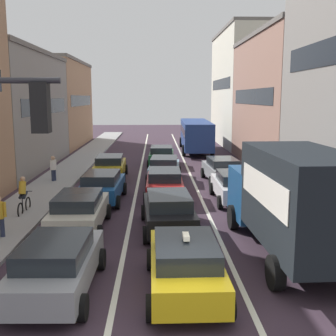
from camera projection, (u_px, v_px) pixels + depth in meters
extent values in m
plane|color=#382935|center=(184.00, 325.00, 9.48)|extent=(140.00, 140.00, 0.00)
cube|color=#949494|center=(68.00, 171.00, 28.98)|extent=(2.60, 64.00, 0.14)
cube|color=silver|center=(140.00, 171.00, 29.14)|extent=(0.16, 60.00, 0.01)
cube|color=silver|center=(189.00, 171.00, 29.24)|extent=(0.16, 60.00, 0.01)
cube|color=black|center=(47.00, 106.00, 30.16)|extent=(0.02, 11.73, 1.10)
cube|color=#9E7556|center=(49.00, 105.00, 44.53)|extent=(7.00, 14.57, 8.68)
cube|color=black|center=(82.00, 101.00, 44.56)|extent=(0.02, 11.73, 1.10)
cube|color=#66605B|center=(47.00, 62.00, 43.78)|extent=(7.20, 14.57, 0.30)
cube|color=beige|center=(253.00, 90.00, 44.92)|extent=(7.00, 14.57, 11.83)
cube|color=black|center=(220.00, 84.00, 44.71)|extent=(0.02, 11.73, 1.10)
cube|color=#66605B|center=(255.00, 31.00, 43.90)|extent=(7.20, 14.57, 0.30)
cube|color=#936B5B|center=(298.00, 103.00, 30.67)|extent=(7.00, 14.57, 9.40)
cube|color=black|center=(251.00, 97.00, 30.48)|extent=(0.02, 11.73, 1.10)
cube|color=#66605B|center=(302.00, 35.00, 29.86)|extent=(7.20, 14.57, 0.30)
cube|color=black|center=(41.00, 108.00, 6.98)|extent=(0.28, 0.28, 0.84)
sphere|color=red|center=(42.00, 92.00, 7.09)|extent=(0.18, 0.18, 0.18)
sphere|color=#F2A519|center=(43.00, 108.00, 7.13)|extent=(0.18, 0.18, 0.18)
sphere|color=green|center=(44.00, 123.00, 7.17)|extent=(0.18, 0.18, 0.18)
cube|color=navy|center=(265.00, 193.00, 16.21)|extent=(2.47, 2.47, 1.90)
cube|color=black|center=(257.00, 178.00, 17.34)|extent=(2.02, 0.09, 0.70)
cube|color=black|center=(302.00, 198.00, 12.39)|extent=(2.57, 5.51, 2.80)
cube|color=white|center=(262.00, 189.00, 12.27)|extent=(0.16, 4.48, 0.90)
cylinder|color=black|center=(233.00, 217.00, 16.38)|extent=(0.33, 0.97, 0.96)
cylinder|color=black|center=(293.00, 216.00, 16.52)|extent=(0.33, 0.97, 0.96)
cylinder|color=black|center=(275.00, 273.00, 11.18)|extent=(0.33, 0.97, 0.96)
cube|color=yellow|center=(185.00, 268.00, 11.04)|extent=(1.85, 4.32, 0.70)
cube|color=#1E2328|center=(186.00, 250.00, 10.75)|extent=(1.61, 2.43, 0.52)
cube|color=#F2EACC|center=(186.00, 236.00, 10.69)|extent=(0.17, 0.44, 0.12)
cylinder|color=black|center=(150.00, 260.00, 12.50)|extent=(0.23, 0.64, 0.64)
cylinder|color=black|center=(211.00, 259.00, 12.58)|extent=(0.23, 0.64, 0.64)
cylinder|color=black|center=(151.00, 308.00, 9.62)|extent=(0.23, 0.64, 0.64)
cylinder|color=black|center=(230.00, 306.00, 9.70)|extent=(0.23, 0.64, 0.64)
cube|color=gray|center=(58.00, 268.00, 11.02)|extent=(1.89, 4.34, 0.70)
cube|color=#1E2328|center=(55.00, 251.00, 10.72)|extent=(1.64, 2.44, 0.52)
cylinder|color=black|center=(40.00, 259.00, 12.51)|extent=(0.23, 0.64, 0.64)
cylinder|color=black|center=(101.00, 259.00, 12.52)|extent=(0.23, 0.64, 0.64)
cylinder|color=black|center=(3.00, 308.00, 9.63)|extent=(0.23, 0.64, 0.64)
cylinder|color=black|center=(82.00, 308.00, 9.64)|extent=(0.23, 0.64, 0.64)
cube|color=black|center=(168.00, 213.00, 16.19)|extent=(2.02, 4.39, 0.70)
cube|color=#1E2328|center=(169.00, 201.00, 15.90)|extent=(1.71, 2.49, 0.52)
cylinder|color=black|center=(144.00, 212.00, 17.61)|extent=(0.25, 0.65, 0.64)
cylinder|color=black|center=(187.00, 211.00, 17.76)|extent=(0.25, 0.65, 0.64)
cylinder|color=black|center=(146.00, 235.00, 14.74)|extent=(0.25, 0.65, 0.64)
cylinder|color=black|center=(197.00, 233.00, 14.89)|extent=(0.25, 0.65, 0.64)
cube|color=beige|center=(80.00, 213.00, 16.21)|extent=(1.81, 4.30, 0.70)
cube|color=#1E2328|center=(78.00, 201.00, 15.92)|extent=(1.59, 2.41, 0.52)
cylinder|color=black|center=(64.00, 212.00, 17.68)|extent=(0.22, 0.64, 0.64)
cylinder|color=black|center=(108.00, 212.00, 17.73)|extent=(0.22, 0.64, 0.64)
cylinder|color=black|center=(46.00, 234.00, 14.80)|extent=(0.22, 0.64, 0.64)
cylinder|color=black|center=(98.00, 234.00, 14.85)|extent=(0.22, 0.64, 0.64)
cube|color=#A51E1E|center=(164.00, 185.00, 21.46)|extent=(1.84, 4.32, 0.70)
cube|color=#1E2328|center=(164.00, 175.00, 21.17)|extent=(1.61, 2.42, 0.52)
cylinder|color=black|center=(147.00, 186.00, 22.94)|extent=(0.23, 0.64, 0.64)
cylinder|color=black|center=(181.00, 186.00, 22.98)|extent=(0.23, 0.64, 0.64)
cylinder|color=black|center=(146.00, 198.00, 20.06)|extent=(0.23, 0.64, 0.64)
cylinder|color=black|center=(184.00, 198.00, 20.09)|extent=(0.23, 0.64, 0.64)
cube|color=#194C8C|center=(102.00, 188.00, 20.69)|extent=(1.96, 4.37, 0.70)
cube|color=#1E2328|center=(101.00, 178.00, 20.40)|extent=(1.68, 2.47, 0.52)
cylinder|color=black|center=(90.00, 189.00, 22.20)|extent=(0.24, 0.65, 0.64)
cylinder|color=black|center=(124.00, 189.00, 22.18)|extent=(0.24, 0.65, 0.64)
cylinder|color=black|center=(78.00, 202.00, 19.32)|extent=(0.24, 0.65, 0.64)
cylinder|color=black|center=(117.00, 202.00, 19.30)|extent=(0.24, 0.65, 0.64)
cube|color=#759EB7|center=(164.00, 170.00, 25.97)|extent=(2.08, 4.41, 0.70)
cube|color=#1E2328|center=(164.00, 161.00, 25.67)|extent=(1.74, 2.51, 0.52)
cylinder|color=black|center=(151.00, 171.00, 27.50)|extent=(0.26, 0.65, 0.64)
cylinder|color=black|center=(179.00, 171.00, 27.43)|extent=(0.26, 0.65, 0.64)
cylinder|color=black|center=(148.00, 180.00, 24.62)|extent=(0.26, 0.65, 0.64)
cylinder|color=black|center=(179.00, 180.00, 24.55)|extent=(0.26, 0.65, 0.64)
cube|color=#B29319|center=(110.00, 168.00, 26.61)|extent=(1.89, 4.34, 0.70)
cube|color=#1E2328|center=(110.00, 160.00, 26.32)|extent=(1.63, 2.44, 0.52)
cylinder|color=black|center=(98.00, 170.00, 28.06)|extent=(0.23, 0.64, 0.64)
cylinder|color=black|center=(126.00, 169.00, 28.15)|extent=(0.23, 0.64, 0.64)
cylinder|color=black|center=(93.00, 178.00, 25.18)|extent=(0.23, 0.64, 0.64)
cylinder|color=black|center=(123.00, 178.00, 25.27)|extent=(0.23, 0.64, 0.64)
cube|color=#19592D|center=(162.00, 157.00, 31.59)|extent=(1.94, 4.36, 0.70)
cube|color=#1E2328|center=(161.00, 150.00, 31.30)|extent=(1.66, 2.46, 0.52)
cylinder|color=black|center=(150.00, 159.00, 33.09)|extent=(0.24, 0.65, 0.64)
cylinder|color=black|center=(173.00, 159.00, 33.09)|extent=(0.24, 0.65, 0.64)
cylinder|color=black|center=(149.00, 164.00, 30.21)|extent=(0.24, 0.65, 0.64)
cylinder|color=black|center=(174.00, 164.00, 30.20)|extent=(0.24, 0.65, 0.64)
cube|color=silver|center=(234.00, 188.00, 20.74)|extent=(1.81, 4.30, 0.70)
cube|color=#1E2328|center=(235.00, 178.00, 20.44)|extent=(1.59, 2.41, 0.52)
cylinder|color=black|center=(212.00, 189.00, 22.21)|extent=(0.22, 0.64, 0.64)
cylinder|color=black|center=(246.00, 188.00, 22.26)|extent=(0.22, 0.64, 0.64)
cylinder|color=black|center=(220.00, 202.00, 19.33)|extent=(0.22, 0.64, 0.64)
cylinder|color=black|center=(259.00, 202.00, 19.38)|extent=(0.22, 0.64, 0.64)
cube|color=gray|center=(222.00, 171.00, 25.46)|extent=(2.03, 4.39, 0.70)
cube|color=#1E2328|center=(223.00, 163.00, 25.17)|extent=(1.71, 2.49, 0.52)
cylinder|color=black|center=(203.00, 173.00, 26.88)|extent=(0.25, 0.65, 0.64)
cylinder|color=black|center=(231.00, 172.00, 27.03)|extent=(0.25, 0.65, 0.64)
cylinder|color=black|center=(211.00, 182.00, 24.01)|extent=(0.25, 0.65, 0.64)
cylinder|color=black|center=(243.00, 181.00, 24.16)|extent=(0.25, 0.65, 0.64)
cube|color=navy|center=(196.00, 134.00, 39.60)|extent=(2.77, 10.56, 2.40)
cube|color=black|center=(196.00, 130.00, 39.54)|extent=(2.78, 9.93, 0.70)
cylinder|color=black|center=(181.00, 142.00, 43.52)|extent=(0.33, 1.01, 1.00)
cylinder|color=black|center=(205.00, 142.00, 43.53)|extent=(0.33, 1.01, 1.00)
cylinder|color=black|center=(184.00, 150.00, 36.69)|extent=(0.33, 1.01, 1.00)
cylinder|color=black|center=(212.00, 150.00, 36.70)|extent=(0.33, 1.01, 1.00)
torus|color=black|center=(28.00, 204.00, 18.89)|extent=(0.07, 0.68, 0.68)
torus|color=black|center=(20.00, 210.00, 17.85)|extent=(0.07, 0.68, 0.68)
cylinder|color=black|center=(24.00, 196.00, 18.29)|extent=(0.06, 0.95, 0.05)
cylinder|color=black|center=(22.00, 202.00, 18.13)|extent=(0.04, 0.04, 0.55)
cylinder|color=black|center=(26.00, 191.00, 18.68)|extent=(0.50, 0.04, 0.04)
cylinder|color=#232833|center=(21.00, 195.00, 18.22)|extent=(0.14, 0.44, 0.30)
cylinder|color=#232833|center=(25.00, 195.00, 18.23)|extent=(0.14, 0.44, 0.30)
cylinder|color=gold|center=(22.00, 188.00, 18.12)|extent=(0.30, 0.46, 0.62)
sphere|color=tan|center=(23.00, 179.00, 18.18)|extent=(0.22, 0.22, 0.22)
cylinder|color=#262D47|center=(3.00, 229.00, 15.06)|extent=(0.16, 0.16, 0.82)
cylinder|color=gold|center=(5.00, 210.00, 14.95)|extent=(0.10, 0.10, 0.55)
cylinder|color=#262D47|center=(53.00, 177.00, 25.09)|extent=(0.16, 0.16, 0.82)
cylinder|color=#262D47|center=(55.00, 176.00, 25.25)|extent=(0.16, 0.16, 0.82)
cylinder|color=silver|center=(53.00, 165.00, 25.05)|extent=(0.34, 0.34, 0.60)
sphere|color=tan|center=(53.00, 158.00, 24.98)|extent=(0.24, 0.24, 0.24)
cylinder|color=silver|center=(51.00, 165.00, 24.84)|extent=(0.10, 0.10, 0.55)
cylinder|color=silver|center=(56.00, 164.00, 25.24)|extent=(0.10, 0.10, 0.55)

